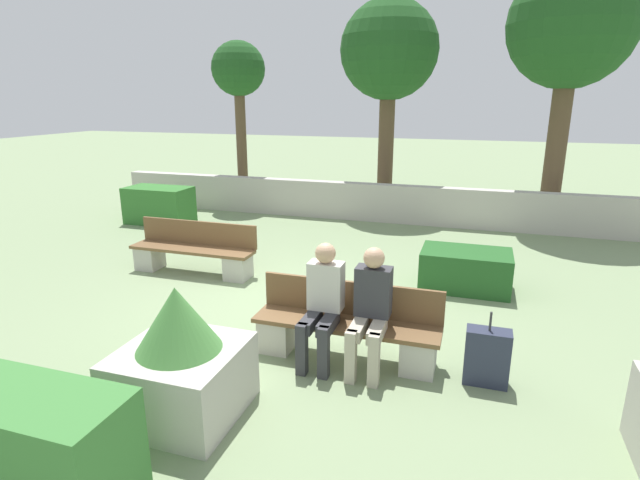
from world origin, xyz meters
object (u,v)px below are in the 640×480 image
object	(u,v)px
planter_corner_right	(181,361)
tree_leftmost	(239,75)
bench_left_side	(194,253)
tree_center_left	(389,53)
bench_front	(346,330)
person_seated_man	(323,299)
person_seated_woman	(371,305)
tree_center_right	(572,29)
suitcase	(487,357)

from	to	relation	value
planter_corner_right	tree_leftmost	size ratio (longest dim) A/B	0.30
bench_left_side	tree_center_left	distance (m)	7.20
bench_front	person_seated_man	bearing A→B (deg)	-149.22
person_seated_woman	tree_center_right	xyz separation A→B (m)	(2.55, 7.49, 3.47)
tree_center_right	bench_left_side	bearing A→B (deg)	-138.06
suitcase	tree_leftmost	xyz separation A→B (m)	(-6.38, 7.42, 3.08)
bench_front	tree_center_right	world-z (taller)	tree_center_right
bench_left_side	person_seated_man	distance (m)	3.62
bench_left_side	planter_corner_right	xyz separation A→B (m)	(1.98, -3.42, 0.20)
bench_front	planter_corner_right	distance (m)	1.88
suitcase	tree_center_left	bearing A→B (deg)	107.91
tree_leftmost	bench_front	bearing A→B (deg)	-56.38
tree_center_left	person_seated_man	bearing A→B (deg)	-84.04
bench_left_side	tree_center_left	world-z (taller)	tree_center_left
tree_center_right	bench_front	bearing A→B (deg)	-111.15
person_seated_woman	planter_corner_right	world-z (taller)	person_seated_woman
tree_leftmost	tree_center_left	xyz separation A→B (m)	(3.81, 0.55, 0.48)
bench_left_side	tree_center_left	xyz separation A→B (m)	(2.08, 5.92, 3.53)
person_seated_woman	tree_center_right	world-z (taller)	tree_center_right
bench_front	person_seated_woman	bearing A→B (deg)	-25.23
person_seated_man	planter_corner_right	bearing A→B (deg)	-125.34
bench_front	tree_center_left	xyz separation A→B (m)	(-1.07, 7.88, 3.53)
suitcase	tree_leftmost	distance (m)	10.26
person_seated_woman	suitcase	size ratio (longest dim) A/B	1.68
bench_left_side	suitcase	size ratio (longest dim) A/B	2.69
suitcase	tree_center_left	world-z (taller)	tree_center_left
person_seated_woman	tree_leftmost	xyz separation A→B (m)	(-5.18, 7.48, 2.64)
person_seated_man	tree_center_right	bearing A→B (deg)	67.66
person_seated_woman	tree_center_left	xyz separation A→B (m)	(-1.37, 8.02, 3.12)
bench_left_side	tree_leftmost	bearing A→B (deg)	99.70
person_seated_man	tree_center_right	xyz separation A→B (m)	(3.08, 7.49, 3.47)
bench_front	suitcase	bearing A→B (deg)	-3.05
bench_left_side	person_seated_woman	bearing A→B (deg)	-39.47
bench_front	person_seated_man	xyz separation A→B (m)	(-0.23, -0.14, 0.41)
bench_left_side	bench_front	bearing A→B (deg)	-40.01
planter_corner_right	tree_center_left	size ratio (longest dim) A/B	0.24
bench_left_side	tree_center_right	size ratio (longest dim) A/B	0.38
bench_left_side	suitcase	xyz separation A→B (m)	(4.66, -2.04, -0.04)
bench_left_side	person_seated_woman	size ratio (longest dim) A/B	1.60
tree_center_left	tree_center_right	bearing A→B (deg)	-7.70
planter_corner_right	tree_center_right	size ratio (longest dim) A/B	0.22
planter_corner_right	person_seated_man	bearing A→B (deg)	54.66
person_seated_woman	suitcase	bearing A→B (deg)	2.84
suitcase	tree_center_right	xyz separation A→B (m)	(1.34, 7.43, 3.91)
person_seated_woman	bench_front	bearing A→B (deg)	154.77
planter_corner_right	suitcase	world-z (taller)	planter_corner_right
tree_center_right	suitcase	bearing A→B (deg)	-100.24
suitcase	planter_corner_right	bearing A→B (deg)	-152.70
bench_left_side	tree_leftmost	distance (m)	6.41
person_seated_man	tree_leftmost	size ratio (longest dim) A/B	0.32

